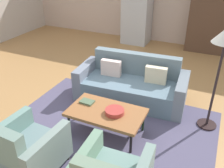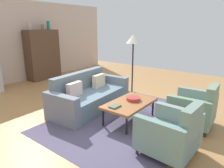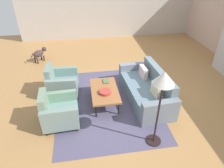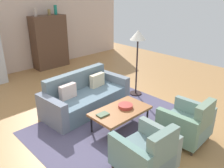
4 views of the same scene
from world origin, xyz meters
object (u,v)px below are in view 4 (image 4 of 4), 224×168
Objects in this scene: armchair_left at (147,154)px; vase_small at (55,10)px; couch at (84,97)px; fruit_bowl at (125,106)px; vase_round at (49,12)px; cabinet at (49,42)px; coffee_table at (120,112)px; book_stack at (103,115)px; vase_tall at (35,12)px; floor_lamp at (138,41)px; armchair_right at (188,124)px.

armchair_left is 2.78× the size of vase_small.
fruit_bowl is at bearing 93.15° from couch.
cabinet is at bearing 177.29° from vase_round.
coffee_table is at bearing -103.28° from cabinet.
vase_round reaches higher than book_stack.
floor_lamp is at bearing -77.45° from vase_tall.
couch is at bearing -113.11° from vase_small.
fruit_bowl is at bearing -105.74° from vase_small.
armchair_right is at bearing -94.69° from cabinet.
armchair_left is at bearing -99.35° from book_stack.
armchair_left is at bearing -117.36° from coffee_table.
armchair_right is 1.61m from book_stack.
fruit_bowl is at bearing -102.77° from vase_round.
cabinet is at bearing 71.73° from book_stack.
cabinet is at bearing -111.90° from couch.
floor_lamp reaches higher than couch.
fruit_bowl is 1.55× the size of vase_round.
vase_round is (1.57, 4.44, 1.47)m from book_stack.
vase_tall reaches higher than vase_round.
couch is 4.00m from vase_small.
vase_small is (1.43, 3.34, 1.67)m from couch.
floor_lamp is (1.49, 0.87, 1.07)m from coffee_table.
vase_small reaches higher than book_stack.
coffee_table is at bearing -107.41° from vase_small.
cabinet is at bearing 179.23° from vase_small.
vase_tall is at bearing 80.49° from armchair_left.
couch reaches higher than fruit_bowl.
book_stack is (-0.40, 0.09, 0.05)m from coffee_table.
armchair_right is 5.98m from vase_small.
floor_lamp is at bearing 22.46° from book_stack.
armchair_left is 0.51× the size of floor_lamp.
couch is 6.82× the size of vase_small.
couch is 11.09× the size of vase_round.
vase_tall is at bearing 81.58° from coffee_table.
armchair_left is at bearing -109.56° from vase_small.
floor_lamp reaches higher than book_stack.
vase_round reaches higher than floor_lamp.
vase_tall is at bearing 180.00° from vase_round.
fruit_bowl is (0.75, 1.17, 0.11)m from armchair_left.
fruit_bowl is 1.30× the size of book_stack.
vase_small is at bearing 74.26° from fruit_bowl.
couch is at bearing -107.83° from cabinet.
fruit_bowl is 4.65m from cabinet.
armchair_right is 0.49× the size of cabinet.
vase_tall reaches higher than coffee_table.
book_stack is 2.28m from floor_lamp.
couch is 1.17m from book_stack.
vase_round is (0.50, 0.00, -0.03)m from vase_tall.
cabinet is at bearing 76.73° from armchair_left.
armchair_left is 1.28m from book_stack.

